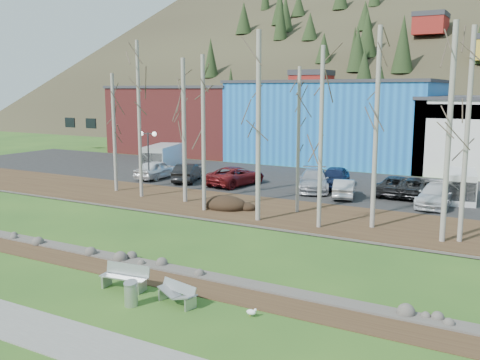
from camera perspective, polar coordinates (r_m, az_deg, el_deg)
The scene contains 39 objects.
ground at distance 20.17m, azimuth -11.73°, elevation -12.10°, with size 200.00×200.00×0.00m, color #284E1B.
footpath at distance 17.91m, azimuth -19.36°, elevation -15.28°, with size 80.00×2.00×0.04m, color slate.
dirt_strip at distance 21.68m, azimuth -8.04°, elevation -10.38°, with size 80.00×1.80×0.03m, color #382616.
near_bank_rocks at distance 22.44m, azimuth -6.47°, elevation -9.68°, with size 80.00×0.80×0.50m, color #47423D, non-canonical shape.
river at distance 25.70m, azimuth -1.08°, elevation -7.10°, with size 80.00×8.00×0.90m, color #122231, non-canonical shape.
far_bank_rocks at distance 29.17m, azimuth 3.02°, elevation -5.06°, with size 80.00×0.80×0.46m, color #47423D, non-canonical shape.
far_bank at distance 31.97m, azimuth 5.58°, elevation -3.65°, with size 80.00×7.00×0.15m, color #382616.
parking_lot at distance 41.61m, azimuth 11.45°, elevation -0.69°, with size 80.00×14.00×0.14m, color black.
building_brick at distance 64.45m, azimuth -5.18°, elevation 6.51°, with size 16.32×12.24×7.80m.
building_blue at distance 56.23m, azimuth 10.20°, elevation 6.19°, with size 20.40×12.24×8.30m.
hillside at distance 99.31m, azimuth 22.80°, elevation 14.76°, with size 160.00×72.00×35.00m, color #2D261A, non-canonical shape.
bench_intact at distance 20.80m, azimuth -12.15°, elevation -10.06°, with size 1.93×0.78×0.94m.
bench_damaged at distance 19.19m, azimuth -6.66°, elevation -11.93°, with size 1.71×0.88×0.73m.
litter_bin at distance 19.25m, azimuth -11.55°, elevation -11.89°, with size 0.46×0.46×0.80m, color #B7B9BC.
seagull at distance 18.14m, azimuth 1.23°, elevation -13.90°, with size 0.39×0.19×0.29m.
dirt_mound at distance 33.07m, azimuth -1.64°, elevation -2.52°, with size 2.90×2.05×0.57m, color black.
birch_0 at distance 39.25m, azimuth -13.27°, elevation 4.92°, with size 0.24×0.24×8.38m.
birch_1 at distance 36.63m, azimuth -10.70°, elevation 6.30°, with size 0.23×0.23×10.43m.
birch_2 at distance 34.59m, azimuth -5.99°, elevation 5.21°, with size 0.27×0.27×9.21m.
birch_3 at distance 31.94m, azimuth -3.92°, elevation 4.91°, with size 0.24×0.24×9.25m.
birch_4 at distance 29.34m, azimuth 1.97°, elevation 5.63°, with size 0.27×0.27×10.40m.
birch_5 at distance 31.63m, azimuth 6.24°, elevation 4.20°, with size 0.20×0.20×8.56m.
birch_6 at distance 28.12m, azimuth 8.62°, elevation 4.39°, with size 0.22×0.22×9.46m.
birch_7 at distance 26.93m, azimuth 21.38°, elevation 4.57°, with size 0.26×0.26×10.36m.
birch_8 at distance 28.62m, azimuth 14.31°, elevation 5.28°, with size 0.25×0.25×10.44m.
birch_9 at distance 27.22m, azimuth 23.03°, elevation 4.28°, with size 0.24×0.24×10.14m.
street_lamp at distance 42.48m, azimuth -9.79°, elevation 3.97°, with size 1.53×0.50×4.02m.
car_0 at distance 44.48m, azimuth -8.88°, elevation 1.14°, with size 1.80×4.48×1.53m, color white.
car_1 at distance 42.67m, azimuth -5.62°, elevation 0.78°, with size 1.52×4.36×1.44m, color black.
car_2 at distance 40.89m, azimuth -0.47°, elevation 0.45°, with size 2.40×5.21×1.45m, color maroon.
car_3 at distance 39.10m, azimuth 7.89°, elevation -0.02°, with size 2.11×5.20×1.51m, color #ABACB4.
car_4 at distance 40.26m, azimuth 10.07°, elevation 0.25°, with size 1.86×4.64×1.58m, color #162245.
car_5 at distance 36.91m, azimuth 11.04°, elevation -0.87°, with size 1.34×3.85×1.27m, color silver.
car_6 at distance 38.64m, azimuth 16.51°, elevation -0.57°, with size 2.22×4.82×1.34m, color #242426.
car_7 at distance 35.80m, azimuth 20.20°, elevation -1.51°, with size 1.96×4.82×1.40m, color silver.
car_8 at distance 38.66m, azimuth 16.37°, elevation -0.56°, with size 2.22×4.82×1.34m, color #242426.
car_9 at distance 38.39m, azimuth 18.36°, elevation -0.73°, with size 2.22×4.82×1.34m, color #242426.
van_white at distance 37.94m, azimuth 22.42°, elevation -0.61°, with size 2.50×4.72×1.97m.
van_grey at distance 49.05m, azimuth -8.41°, elevation 2.36°, with size 3.47×5.52×2.24m.
Camera 1 is at (12.49, -14.00, 7.41)m, focal length 40.00 mm.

